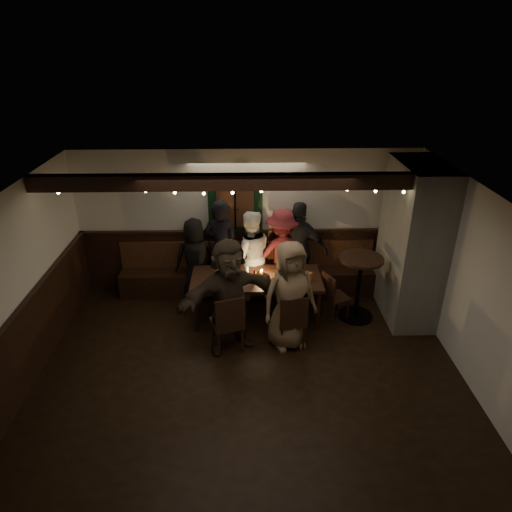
{
  "coord_description": "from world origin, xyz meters",
  "views": [
    {
      "loc": [
        -0.02,
        -5.1,
        4.34
      ],
      "look_at": [
        0.14,
        1.6,
        1.05
      ],
      "focal_mm": 32.0,
      "sensor_mm": 36.0,
      "label": 1
    }
  ],
  "objects_px": {
    "dining_table": "(256,281)",
    "person_d": "(282,253)",
    "chair_end": "(332,294)",
    "person_b": "(222,250)",
    "high_top": "(359,280)",
    "person_c": "(250,255)",
    "person_e": "(299,250)",
    "person_g": "(289,296)",
    "chair_near_left": "(229,321)",
    "person_a": "(196,259)",
    "person_f": "(230,296)",
    "chair_near_right": "(292,319)"
  },
  "relations": [
    {
      "from": "chair_near_left",
      "to": "person_e",
      "type": "bearing_deg",
      "value": 54.66
    },
    {
      "from": "person_c",
      "to": "person_e",
      "type": "distance_m",
      "value": 0.87
    },
    {
      "from": "person_c",
      "to": "person_g",
      "type": "bearing_deg",
      "value": 103.57
    },
    {
      "from": "person_a",
      "to": "person_e",
      "type": "relative_size",
      "value": 0.84
    },
    {
      "from": "chair_end",
      "to": "person_d",
      "type": "height_order",
      "value": "person_d"
    },
    {
      "from": "dining_table",
      "to": "person_d",
      "type": "height_order",
      "value": "person_d"
    },
    {
      "from": "dining_table",
      "to": "chair_near_left",
      "type": "bearing_deg",
      "value": -114.88
    },
    {
      "from": "dining_table",
      "to": "high_top",
      "type": "height_order",
      "value": "high_top"
    },
    {
      "from": "chair_end",
      "to": "person_f",
      "type": "distance_m",
      "value": 1.87
    },
    {
      "from": "chair_near_left",
      "to": "chair_end",
      "type": "relative_size",
      "value": 1.17
    },
    {
      "from": "person_f",
      "to": "person_d",
      "type": "bearing_deg",
      "value": 36.82
    },
    {
      "from": "dining_table",
      "to": "high_top",
      "type": "relative_size",
      "value": 1.9
    },
    {
      "from": "chair_near_left",
      "to": "high_top",
      "type": "bearing_deg",
      "value": 22.86
    },
    {
      "from": "chair_end",
      "to": "person_g",
      "type": "distance_m",
      "value": 1.11
    },
    {
      "from": "dining_table",
      "to": "person_c",
      "type": "height_order",
      "value": "person_c"
    },
    {
      "from": "dining_table",
      "to": "person_e",
      "type": "relative_size",
      "value": 1.2
    },
    {
      "from": "person_a",
      "to": "person_e",
      "type": "bearing_deg",
      "value": 166.11
    },
    {
      "from": "chair_end",
      "to": "person_b",
      "type": "distance_m",
      "value": 2.05
    },
    {
      "from": "chair_near_left",
      "to": "person_g",
      "type": "distance_m",
      "value": 0.97
    },
    {
      "from": "chair_near_right",
      "to": "chair_near_left",
      "type": "bearing_deg",
      "value": -175.32
    },
    {
      "from": "high_top",
      "to": "person_d",
      "type": "xyz_separation_m",
      "value": [
        -1.21,
        0.79,
        0.12
      ]
    },
    {
      "from": "chair_near_right",
      "to": "person_f",
      "type": "height_order",
      "value": "person_f"
    },
    {
      "from": "person_e",
      "to": "person_d",
      "type": "bearing_deg",
      "value": 19.03
    },
    {
      "from": "person_b",
      "to": "person_c",
      "type": "relative_size",
      "value": 1.12
    },
    {
      "from": "high_top",
      "to": "person_g",
      "type": "relative_size",
      "value": 0.65
    },
    {
      "from": "person_a",
      "to": "person_c",
      "type": "distance_m",
      "value": 0.97
    },
    {
      "from": "chair_end",
      "to": "person_a",
      "type": "height_order",
      "value": "person_a"
    },
    {
      "from": "chair_near_left",
      "to": "person_c",
      "type": "height_order",
      "value": "person_c"
    },
    {
      "from": "chair_near_right",
      "to": "chair_end",
      "type": "relative_size",
      "value": 1.11
    },
    {
      "from": "person_e",
      "to": "person_f",
      "type": "relative_size",
      "value": 0.99
    },
    {
      "from": "chair_end",
      "to": "high_top",
      "type": "relative_size",
      "value": 0.75
    },
    {
      "from": "person_c",
      "to": "person_d",
      "type": "relative_size",
      "value": 1.0
    },
    {
      "from": "high_top",
      "to": "person_e",
      "type": "bearing_deg",
      "value": 138.82
    },
    {
      "from": "dining_table",
      "to": "person_g",
      "type": "height_order",
      "value": "person_g"
    },
    {
      "from": "high_top",
      "to": "person_a",
      "type": "relative_size",
      "value": 0.75
    },
    {
      "from": "high_top",
      "to": "person_c",
      "type": "distance_m",
      "value": 1.93
    },
    {
      "from": "high_top",
      "to": "person_b",
      "type": "xyz_separation_m",
      "value": [
        -2.27,
        0.75,
        0.22
      ]
    },
    {
      "from": "person_c",
      "to": "person_f",
      "type": "distance_m",
      "value": 1.52
    },
    {
      "from": "chair_near_left",
      "to": "high_top",
      "type": "relative_size",
      "value": 0.87
    },
    {
      "from": "chair_near_left",
      "to": "chair_end",
      "type": "xyz_separation_m",
      "value": [
        1.68,
        0.86,
        -0.08
      ]
    },
    {
      "from": "dining_table",
      "to": "person_e",
      "type": "xyz_separation_m",
      "value": [
        0.77,
        0.77,
        0.19
      ]
    },
    {
      "from": "chair_end",
      "to": "person_d",
      "type": "distance_m",
      "value": 1.18
    },
    {
      "from": "person_e",
      "to": "person_g",
      "type": "bearing_deg",
      "value": 95.37
    },
    {
      "from": "person_g",
      "to": "person_b",
      "type": "bearing_deg",
      "value": 105.52
    },
    {
      "from": "dining_table",
      "to": "chair_end",
      "type": "distance_m",
      "value": 1.27
    },
    {
      "from": "dining_table",
      "to": "person_f",
      "type": "distance_m",
      "value": 0.92
    },
    {
      "from": "person_d",
      "to": "chair_end",
      "type": "bearing_deg",
      "value": 124.12
    },
    {
      "from": "person_b",
      "to": "person_c",
      "type": "distance_m",
      "value": 0.5
    },
    {
      "from": "chair_end",
      "to": "person_e",
      "type": "xyz_separation_m",
      "value": [
        -0.48,
        0.83,
        0.42
      ]
    },
    {
      "from": "person_d",
      "to": "person_g",
      "type": "relative_size",
      "value": 0.96
    }
  ]
}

